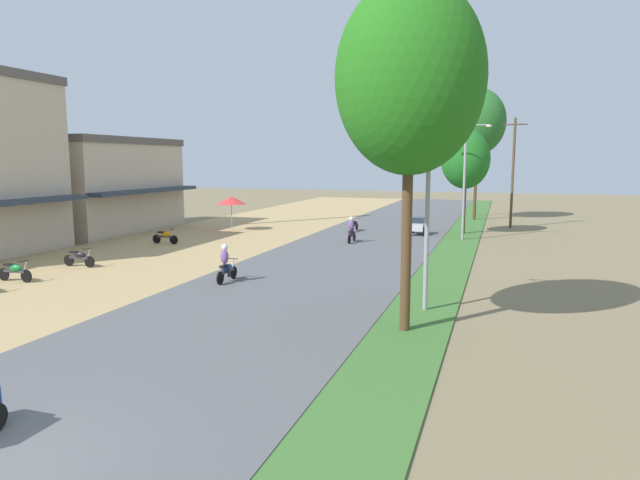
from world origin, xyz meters
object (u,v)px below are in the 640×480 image
object	(u,v)px
parked_motorbike_fifth	(79,257)
streetlamp_mid	(465,173)
car_hatchback_silver	(419,225)
streetlamp_far	(477,166)
median_tree_nearest	(410,79)
median_tree_second	(466,159)
parked_motorbike_sixth	(165,236)
motorbike_ahead_third	(355,224)
utility_pole_near	(513,171)
streetlamp_near	(428,184)
motorbike_ahead_second	(352,230)
median_tree_third	(478,122)
vendor_umbrella	(231,200)
parked_motorbike_fourth	(15,270)
motorbike_foreground_rider	(226,264)

from	to	relation	value
parked_motorbike_fifth	streetlamp_mid	distance (m)	23.68
car_hatchback_silver	streetlamp_far	bearing A→B (deg)	78.82
median_tree_nearest	car_hatchback_silver	distance (m)	23.88
median_tree_nearest	median_tree_second	distance (m)	24.57
parked_motorbike_sixth	car_hatchback_silver	world-z (taller)	car_hatchback_silver
median_tree_nearest	streetlamp_far	bearing A→B (deg)	89.58
parked_motorbike_fifth	motorbike_ahead_third	size ratio (longest dim) A/B	1.00
median_tree_nearest	median_tree_second	size ratio (longest dim) A/B	1.40
streetlamp_far	utility_pole_near	xyz separation A→B (m)	(3.10, -8.95, -0.31)
utility_pole_near	streetlamp_near	bearing A→B (deg)	-96.59
motorbike_ahead_second	median_tree_third	bearing A→B (deg)	68.66
median_tree_second	car_hatchback_silver	world-z (taller)	median_tree_second
vendor_umbrella	median_tree_nearest	distance (m)	27.19
median_tree_third	motorbike_ahead_second	size ratio (longest dim) A/B	6.30
streetlamp_near	motorbike_ahead_third	bearing A→B (deg)	110.86
median_tree_third	motorbike_ahead_second	distance (m)	19.94
parked_motorbike_fourth	vendor_umbrella	bearing A→B (deg)	88.04
motorbike_ahead_third	median_tree_third	bearing A→B (deg)	55.24
motorbike_ahead_third	streetlamp_far	bearing A→B (deg)	62.73
parked_motorbike_sixth	vendor_umbrella	size ratio (longest dim) A/B	0.71
parked_motorbike_fifth	motorbike_foreground_rider	xyz separation A→B (m)	(8.52, -0.99, 0.30)
streetlamp_far	motorbike_foreground_rider	size ratio (longest dim) A/B	4.53
motorbike_ahead_third	median_tree_nearest	bearing A→B (deg)	-71.92
streetlamp_near	streetlamp_mid	bearing A→B (deg)	90.00
median_tree_second	streetlamp_far	distance (m)	13.93
streetlamp_near	car_hatchback_silver	xyz separation A→B (m)	(-3.10, 20.12, -3.72)
car_hatchback_silver	motorbike_ahead_second	bearing A→B (deg)	-123.82
motorbike_foreground_rider	median_tree_nearest	bearing A→B (deg)	-27.81
parked_motorbike_sixth	streetlamp_far	xyz separation A→B (m)	(17.57, 24.96, 4.18)
parked_motorbike_fourth	median_tree_third	bearing A→B (deg)	61.93
parked_motorbike_sixth	streetlamp_far	size ratio (longest dim) A/B	0.22
vendor_umbrella	utility_pole_near	world-z (taller)	utility_pole_near
vendor_umbrella	streetlamp_near	distance (m)	24.97
median_tree_nearest	streetlamp_far	distance (m)	38.49
streetlamp_far	median_tree_nearest	bearing A→B (deg)	-90.42
parked_motorbike_sixth	streetlamp_near	xyz separation A→B (m)	(17.57, -10.84, 3.91)
car_hatchback_silver	streetlamp_mid	bearing A→B (deg)	-25.74
parked_motorbike_sixth	vendor_umbrella	distance (m)	7.79
vendor_umbrella	streetlamp_far	distance (m)	24.30
motorbike_ahead_second	car_hatchback_silver	bearing A→B (deg)	56.18
parked_motorbike_fourth	vendor_umbrella	size ratio (longest dim) A/B	0.71
vendor_umbrella	median_tree_third	distance (m)	22.58
median_tree_third	streetlamp_mid	bearing A→B (deg)	-90.43
motorbike_ahead_second	motorbike_ahead_third	bearing A→B (deg)	102.40
streetlamp_near	motorbike_foreground_rider	size ratio (longest dim) A/B	4.23
utility_pole_near	car_hatchback_silver	bearing A→B (deg)	-132.63
streetlamp_far	motorbike_ahead_second	distance (m)	22.26
median_tree_nearest	motorbike_ahead_third	bearing A→B (deg)	108.08
parked_motorbike_fifth	vendor_umbrella	world-z (taller)	vendor_umbrella
streetlamp_far	car_hatchback_silver	size ratio (longest dim) A/B	4.07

